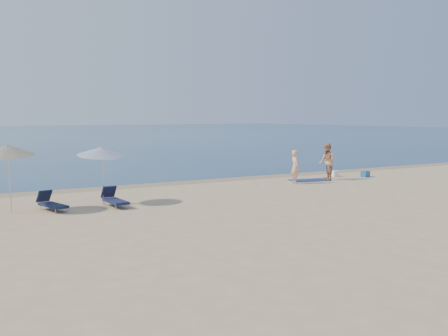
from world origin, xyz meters
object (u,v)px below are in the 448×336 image
object	(u,v)px
blue_cooler	(365,174)
person_right	(327,162)
umbrella_near	(101,151)
person_left	(295,167)

from	to	relation	value
blue_cooler	person_right	bearing A→B (deg)	165.80
person_right	blue_cooler	xyz separation A→B (m)	(2.80, -0.07, -0.81)
umbrella_near	person_right	bearing A→B (deg)	9.63
person_right	umbrella_near	size ratio (longest dim) A/B	0.83
person_left	person_right	distance (m)	2.51
person_left	person_right	size ratio (longest dim) A/B	0.87
person_right	umbrella_near	xyz separation A→B (m)	(-12.99, -1.49, 1.07)
person_left	person_right	xyz separation A→B (m)	(2.47, 0.38, 0.13)
blue_cooler	umbrella_near	distance (m)	15.96
person_right	blue_cooler	bearing A→B (deg)	113.53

